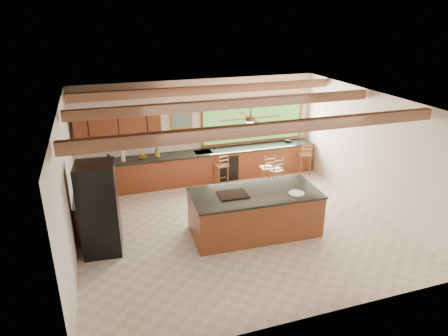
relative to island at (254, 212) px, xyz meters
name	(u,v)px	position (x,y,z in m)	size (l,w,h in m)	color
ground	(236,226)	(-0.31, 0.36, -0.51)	(7.20, 7.20, 0.00)	beige
room_shell	(221,131)	(-0.48, 1.02, 1.71)	(7.27, 6.54, 3.02)	silver
counter_run	(179,174)	(-1.12, 2.88, -0.04)	(7.12, 3.10, 1.25)	brown
island	(254,212)	(0.00, 0.00, 0.00)	(2.96, 1.48, 1.03)	brown
refrigerator	(99,209)	(-3.36, 0.28, 0.49)	(0.85, 0.83, 2.00)	black
bar_stool_a	(268,169)	(1.30, 2.15, 0.10)	(0.38, 0.38, 1.03)	brown
bar_stool_b	(222,166)	(0.10, 2.76, 0.10)	(0.43, 0.43, 1.02)	brown
bar_stool_c	(276,171)	(1.44, 1.91, 0.11)	(0.39, 0.39, 1.04)	brown
bar_stool_d	(305,155)	(2.83, 2.76, 0.13)	(0.44, 0.44, 1.08)	brown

